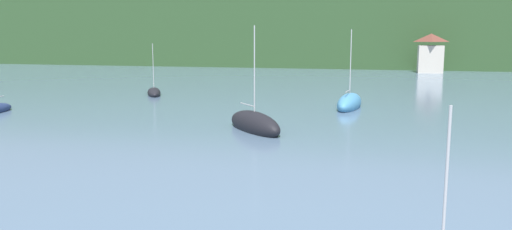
% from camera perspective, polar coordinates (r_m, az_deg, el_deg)
% --- Properties ---
extents(wooded_hillside, '(352.00, 70.79, 40.19)m').
position_cam_1_polar(wooded_hillside, '(141.12, 13.49, 9.20)').
color(wooded_hillside, '#2D4C28').
rests_on(wooded_hillside, ground_plane).
extents(shore_building_west, '(4.46, 5.11, 7.03)m').
position_cam_1_polar(shore_building_west, '(95.24, 19.54, 6.70)').
color(shore_building_west, beige).
rests_on(shore_building_west, ground_plane).
extents(sailboat_far_0, '(2.48, 6.81, 7.45)m').
position_cam_1_polar(sailboat_far_0, '(44.87, 10.76, 1.33)').
color(sailboat_far_0, teal).
rests_on(sailboat_far_0, ground_plane).
extents(sailboat_far_2, '(3.77, 5.38, 5.93)m').
position_cam_1_polar(sailboat_far_2, '(55.50, -11.72, 2.56)').
color(sailboat_far_2, black).
rests_on(sailboat_far_2, ground_plane).
extents(sailboat_mid_10, '(5.61, 5.97, 7.51)m').
position_cam_1_polar(sailboat_mid_10, '(33.36, -0.18, -1.10)').
color(sailboat_mid_10, black).
rests_on(sailboat_mid_10, ground_plane).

